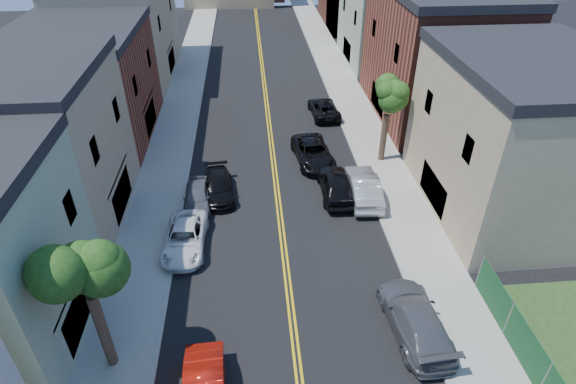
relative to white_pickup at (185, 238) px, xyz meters
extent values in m
cube|color=gray|center=(-2.40, 18.58, -0.60)|extent=(3.20, 100.00, 0.15)
cube|color=gray|center=(13.40, 18.58, -0.60)|extent=(3.20, 100.00, 0.15)
cube|color=gray|center=(-0.65, 18.58, -0.60)|extent=(0.30, 100.00, 0.15)
cube|color=gray|center=(11.65, 18.58, -0.60)|extent=(0.30, 100.00, 0.15)
cube|color=#998466|center=(-8.50, 3.58, 3.83)|extent=(9.00, 10.00, 9.00)
cube|color=brown|center=(-8.50, 14.58, 3.33)|extent=(9.00, 12.00, 8.00)
cube|color=#998466|center=(-8.50, 28.58, 4.08)|extent=(9.00, 16.00, 9.50)
cube|color=#998466|center=(19.50, 2.58, 3.83)|extent=(9.00, 12.00, 9.00)
cube|color=brown|center=(19.50, 16.58, 4.33)|extent=(9.00, 14.00, 10.00)
cube|color=gray|center=(19.50, 30.58, 3.58)|extent=(9.00, 12.00, 8.50)
cylinder|color=#392E1C|center=(-2.40, -7.42, 1.46)|extent=(0.44, 0.44, 3.96)
sphere|color=#15390F|center=(-2.40, -7.42, 5.78)|extent=(5.20, 5.20, 5.20)
sphere|color=#15390F|center=(-1.88, -7.81, 6.82)|extent=(3.90, 3.90, 3.90)
sphere|color=#15390F|center=(-2.92, -6.90, 5.26)|extent=(3.64, 3.64, 3.64)
cylinder|color=#392E1C|center=(13.40, 8.58, 1.24)|extent=(0.44, 0.44, 3.52)
sphere|color=#15390F|center=(13.40, 8.58, 4.98)|extent=(4.40, 4.40, 4.40)
sphere|color=#15390F|center=(13.84, 8.25, 5.86)|extent=(3.30, 3.30, 3.30)
sphere|color=#15390F|center=(12.96, 9.02, 4.54)|extent=(3.08, 3.08, 3.08)
imported|color=white|center=(0.00, 0.00, 0.00)|extent=(2.40, 4.92, 1.35)
imported|color=#55585C|center=(0.40, 4.05, 0.02)|extent=(1.76, 4.11, 1.38)
imported|color=black|center=(1.70, 5.08, -0.02)|extent=(2.31, 4.69, 1.31)
imported|color=#53555A|center=(11.00, -6.81, 0.13)|extent=(2.58, 5.65, 1.60)
imported|color=black|center=(9.30, 4.42, 0.17)|extent=(2.01, 4.96, 1.69)
imported|color=#B4B6BC|center=(11.00, 3.97, 0.18)|extent=(2.02, 5.23, 1.70)
imported|color=black|center=(10.36, 16.70, 0.00)|extent=(2.53, 4.96, 1.34)
imported|color=black|center=(8.39, 8.89, 0.07)|extent=(3.02, 5.57, 1.48)
camera|label=1|loc=(4.02, -20.47, 16.77)|focal=29.07mm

